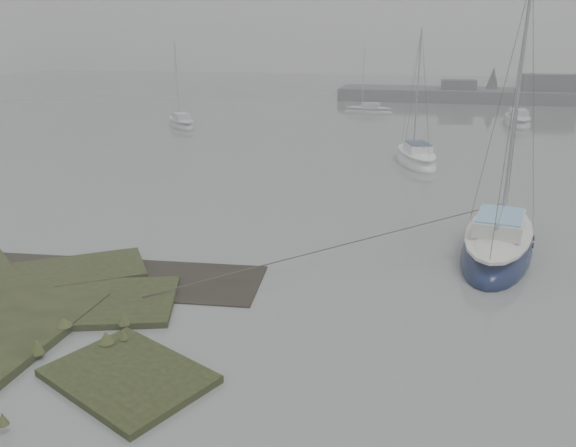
# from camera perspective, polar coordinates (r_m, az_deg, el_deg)

# --- Properties ---
(ground) EXTENTS (160.00, 160.00, 0.00)m
(ground) POSITION_cam_1_polar(r_m,az_deg,el_deg) (41.33, 4.45, 8.19)
(ground) COLOR slate
(ground) RESTS_ON ground
(sailboat_main) EXTENTS (3.60, 7.37, 9.96)m
(sailboat_main) POSITION_cam_1_polar(r_m,az_deg,el_deg) (21.09, 20.50, -2.12)
(sailboat_main) COLOR #0C1536
(sailboat_main) RESTS_ON ground
(sailboat_white) EXTENTS (3.50, 6.27, 8.41)m
(sailboat_white) POSITION_cam_1_polar(r_m,az_deg,el_deg) (35.06, 12.86, 6.39)
(sailboat_white) COLOR white
(sailboat_white) RESTS_ON ground
(sailboat_far_a) EXTENTS (4.68, 5.31, 7.56)m
(sailboat_far_a) POSITION_cam_1_polar(r_m,az_deg,el_deg) (49.54, -10.78, 9.90)
(sailboat_far_a) COLOR #A5ABAE
(sailboat_far_a) RESTS_ON ground
(sailboat_far_b) EXTENTS (2.17, 6.34, 8.91)m
(sailboat_far_b) POSITION_cam_1_polar(r_m,az_deg,el_deg) (53.56, 22.24, 9.54)
(sailboat_far_b) COLOR #AFB5B8
(sailboat_far_b) RESTS_ON ground
(sailboat_far_c) EXTENTS (5.07, 2.09, 6.96)m
(sailboat_far_c) POSITION_cam_1_polar(r_m,az_deg,el_deg) (57.98, 8.16, 11.21)
(sailboat_far_c) COLOR #A5AAAE
(sailboat_far_c) RESTS_ON ground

